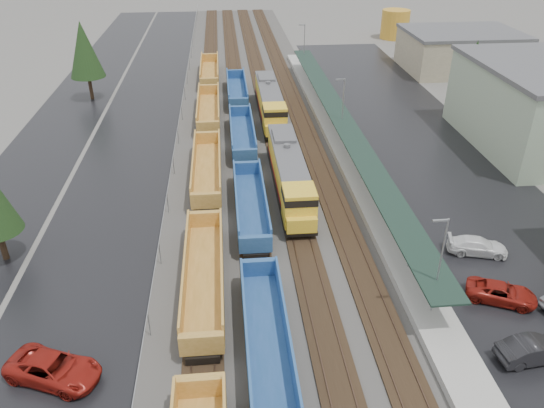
{
  "coord_description": "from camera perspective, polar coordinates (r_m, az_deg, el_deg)",
  "views": [
    {
      "loc": [
        -3.97,
        -6.72,
        24.97
      ],
      "look_at": [
        -0.19,
        33.31,
        2.0
      ],
      "focal_mm": 35.0,
      "sensor_mm": 36.0,
      "label": 1
    }
  ],
  "objects": [
    {
      "name": "parked_car_east_c",
      "position": [
        46.22,
        21.23,
        -4.25
      ],
      "size": [
        3.05,
        5.08,
        1.38
      ],
      "primitive_type": "imported",
      "rotation": [
        0.0,
        0.0,
        1.32
      ],
      "color": "white",
      "rests_on": "ground"
    },
    {
      "name": "chainlink_fence",
      "position": [
        69.44,
        -9.78,
        9.65
      ],
      "size": [
        0.08,
        160.04,
        2.02
      ],
      "color": "gray",
      "rests_on": "ground"
    },
    {
      "name": "locomotive_trail",
      "position": [
        70.22,
        -0.23,
        10.85
      ],
      "size": [
        2.78,
        18.34,
        4.15
      ],
      "color": "black",
      "rests_on": "ground"
    },
    {
      "name": "tree_east",
      "position": [
        74.52,
        20.81,
        13.5
      ],
      "size": [
        4.4,
        4.4,
        10.0
      ],
      "color": "#332316",
      "rests_on": "ground"
    },
    {
      "name": "parked_car_east_a",
      "position": [
        37.81,
        26.4,
        -13.88
      ],
      "size": [
        2.18,
        4.91,
        1.57
      ],
      "primitive_type": "imported",
      "rotation": [
        0.0,
        0.0,
        1.68
      ],
      "color": "black",
      "rests_on": "ground"
    },
    {
      "name": "west_parking_lot",
      "position": [
        72.08,
        -14.01,
        8.59
      ],
      "size": [
        10.0,
        160.0,
        0.02
      ],
      "primitive_type": "cube",
      "color": "black",
      "rests_on": "ground"
    },
    {
      "name": "parked_car_west_c",
      "position": [
        35.49,
        -22.45,
        -16.07
      ],
      "size": [
        4.67,
        6.36,
        1.61
      ],
      "primitive_type": "imported",
      "rotation": [
        0.0,
        0.0,
        1.18
      ],
      "color": "maroon",
      "rests_on": "ground"
    },
    {
      "name": "trackbed",
      "position": [
        71.29,
        -1.89,
        9.36
      ],
      "size": [
        14.6,
        160.0,
        0.22
      ],
      "color": "black",
      "rests_on": "ground"
    },
    {
      "name": "station_platform",
      "position": [
        63.14,
        7.4,
        6.91
      ],
      "size": [
        3.0,
        80.0,
        8.0
      ],
      "color": "#9E9B93",
      "rests_on": "ground"
    },
    {
      "name": "west_road",
      "position": [
        74.27,
        -21.71,
        7.97
      ],
      "size": [
        9.0,
        160.0,
        0.02
      ],
      "primitive_type": "cube",
      "color": "black",
      "rests_on": "ground"
    },
    {
      "name": "storage_tank",
      "position": [
        118.97,
        13.09,
        18.32
      ],
      "size": [
        5.73,
        5.73,
        5.73
      ],
      "primitive_type": "cylinder",
      "color": "gold",
      "rests_on": "ground"
    },
    {
      "name": "parked_car_east_b",
      "position": [
        41.73,
        23.45,
        -8.77
      ],
      "size": [
        4.06,
        5.37,
        1.35
      ],
      "primitive_type": "imported",
      "rotation": [
        0.0,
        0.0,
        1.14
      ],
      "color": "maroon",
      "rests_on": "ground"
    },
    {
      "name": "well_string_yellow",
      "position": [
        46.77,
        -7.13,
        -1.03
      ],
      "size": [
        2.82,
        104.71,
        2.5
      ],
      "color": "#A97B2E",
      "rests_on": "ground"
    },
    {
      "name": "east_commuter_lot",
      "position": [
        66.09,
        15.49,
        6.44
      ],
      "size": [
        16.0,
        100.0,
        0.02
      ],
      "primitive_type": "cube",
      "color": "black",
      "rests_on": "ground"
    },
    {
      "name": "well_string_blue",
      "position": [
        40.73,
        -1.61,
        -6.01
      ],
      "size": [
        2.7,
        98.69,
        2.39
      ],
      "color": "navy",
      "rests_on": "ground"
    },
    {
      "name": "tree_west_far",
      "position": [
        81.03,
        -19.56,
        15.39
      ],
      "size": [
        4.84,
        4.84,
        11.0
      ],
      "color": "#332316",
      "rests_on": "ground"
    },
    {
      "name": "ballast_strip",
      "position": [
        71.34,
        -1.89,
        9.27
      ],
      "size": [
        20.0,
        160.0,
        0.08
      ],
      "primitive_type": "cube",
      "color": "#302D2B",
      "rests_on": "ground"
    },
    {
      "name": "locomotive_lead",
      "position": [
        50.92,
        1.91,
        3.2
      ],
      "size": [
        2.78,
        18.34,
        4.15
      ],
      "color": "black",
      "rests_on": "ground"
    }
  ]
}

